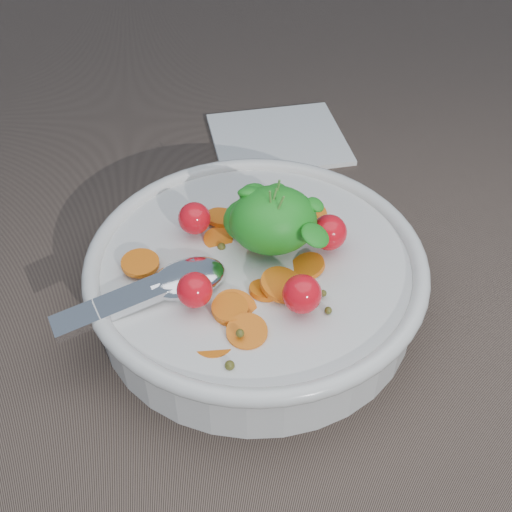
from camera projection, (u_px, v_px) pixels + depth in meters
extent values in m
plane|color=brown|center=(258.00, 287.00, 0.56)|extent=(6.00, 6.00, 0.00)
cylinder|color=silver|center=(256.00, 283.00, 0.53)|extent=(0.26, 0.26, 0.05)
torus|color=silver|center=(256.00, 261.00, 0.51)|extent=(0.27, 0.27, 0.01)
cylinder|color=silver|center=(256.00, 301.00, 0.54)|extent=(0.13, 0.13, 0.01)
cylinder|color=brown|center=(256.00, 283.00, 0.53)|extent=(0.24, 0.24, 0.04)
cylinder|color=orange|center=(235.00, 309.00, 0.47)|extent=(0.04, 0.04, 0.02)
cylinder|color=orange|center=(259.00, 233.00, 0.53)|extent=(0.04, 0.04, 0.01)
cylinder|color=orange|center=(247.00, 218.00, 0.54)|extent=(0.04, 0.04, 0.01)
cylinder|color=orange|center=(282.00, 285.00, 0.48)|extent=(0.05, 0.05, 0.01)
cylinder|color=orange|center=(247.00, 332.00, 0.45)|extent=(0.04, 0.04, 0.01)
cylinder|color=orange|center=(271.00, 210.00, 0.56)|extent=(0.03, 0.03, 0.01)
cylinder|color=orange|center=(277.00, 226.00, 0.53)|extent=(0.03, 0.03, 0.01)
cylinder|color=orange|center=(308.00, 216.00, 0.55)|extent=(0.05, 0.05, 0.01)
cylinder|color=orange|center=(289.00, 228.00, 0.54)|extent=(0.03, 0.03, 0.01)
cylinder|color=orange|center=(307.00, 212.00, 0.56)|extent=(0.03, 0.03, 0.02)
cylinder|color=orange|center=(308.00, 266.00, 0.50)|extent=(0.04, 0.04, 0.02)
cylinder|color=orange|center=(168.00, 285.00, 0.48)|extent=(0.03, 0.03, 0.01)
cylinder|color=orange|center=(265.00, 290.00, 0.49)|extent=(0.03, 0.03, 0.01)
cylinder|color=orange|center=(140.00, 263.00, 0.50)|extent=(0.04, 0.04, 0.01)
cylinder|color=orange|center=(214.00, 345.00, 0.45)|extent=(0.04, 0.04, 0.01)
cylinder|color=orange|center=(253.00, 217.00, 0.54)|extent=(0.04, 0.04, 0.01)
cylinder|color=orange|center=(221.00, 218.00, 0.54)|extent=(0.04, 0.04, 0.01)
cylinder|color=orange|center=(218.00, 240.00, 0.53)|extent=(0.03, 0.03, 0.01)
cylinder|color=orange|center=(230.00, 308.00, 0.47)|extent=(0.04, 0.04, 0.01)
cylinder|color=orange|center=(273.00, 238.00, 0.53)|extent=(0.04, 0.04, 0.02)
sphere|color=#4D4B19|center=(328.00, 310.00, 0.47)|extent=(0.01, 0.01, 0.01)
sphere|color=#4D4B19|center=(276.00, 220.00, 0.54)|extent=(0.01, 0.01, 0.01)
sphere|color=#4D4B19|center=(188.00, 219.00, 0.55)|extent=(0.01, 0.01, 0.01)
sphere|color=#4D4B19|center=(221.00, 247.00, 0.52)|extent=(0.01, 0.01, 0.01)
sphere|color=#4D4B19|center=(240.00, 333.00, 0.45)|extent=(0.01, 0.01, 0.01)
sphere|color=#4D4B19|center=(274.00, 199.00, 0.56)|extent=(0.01, 0.01, 0.01)
sphere|color=#4D4B19|center=(247.00, 201.00, 0.57)|extent=(0.01, 0.01, 0.01)
sphere|color=#4D4B19|center=(230.00, 365.00, 0.43)|extent=(0.01, 0.01, 0.01)
sphere|color=#4D4B19|center=(255.00, 216.00, 0.54)|extent=(0.01, 0.01, 0.01)
sphere|color=#4D4B19|center=(323.00, 293.00, 0.48)|extent=(0.01, 0.01, 0.01)
sphere|color=#4D4B19|center=(278.00, 218.00, 0.54)|extent=(0.01, 0.01, 0.01)
sphere|color=#4D4B19|center=(275.00, 192.00, 0.56)|extent=(0.01, 0.01, 0.01)
sphere|color=red|center=(329.00, 232.00, 0.51)|extent=(0.03, 0.03, 0.03)
sphere|color=red|center=(268.00, 202.00, 0.54)|extent=(0.03, 0.03, 0.03)
sphere|color=red|center=(194.00, 218.00, 0.52)|extent=(0.03, 0.03, 0.03)
sphere|color=red|center=(195.00, 290.00, 0.46)|extent=(0.03, 0.03, 0.03)
sphere|color=red|center=(302.00, 294.00, 0.46)|extent=(0.03, 0.03, 0.03)
ellipsoid|color=green|center=(273.00, 220.00, 0.50)|extent=(0.07, 0.06, 0.05)
ellipsoid|color=green|center=(248.00, 220.00, 0.51)|extent=(0.04, 0.04, 0.03)
ellipsoid|color=green|center=(261.00, 204.00, 0.52)|extent=(0.02, 0.02, 0.01)
ellipsoid|color=green|center=(248.00, 229.00, 0.49)|extent=(0.03, 0.03, 0.02)
ellipsoid|color=green|center=(250.00, 192.00, 0.50)|extent=(0.03, 0.03, 0.02)
ellipsoid|color=green|center=(315.00, 235.00, 0.47)|extent=(0.03, 0.03, 0.02)
ellipsoid|color=green|center=(290.00, 207.00, 0.49)|extent=(0.02, 0.02, 0.02)
ellipsoid|color=green|center=(275.00, 213.00, 0.50)|extent=(0.03, 0.03, 0.02)
ellipsoid|color=green|center=(269.00, 216.00, 0.48)|extent=(0.03, 0.03, 0.03)
ellipsoid|color=green|center=(252.00, 225.00, 0.49)|extent=(0.03, 0.03, 0.03)
ellipsoid|color=green|center=(274.00, 195.00, 0.50)|extent=(0.03, 0.03, 0.02)
ellipsoid|color=green|center=(274.00, 204.00, 0.49)|extent=(0.02, 0.02, 0.01)
ellipsoid|color=green|center=(315.00, 205.00, 0.49)|extent=(0.02, 0.02, 0.01)
ellipsoid|color=green|center=(274.00, 209.00, 0.50)|extent=(0.02, 0.02, 0.01)
ellipsoid|color=green|center=(282.00, 219.00, 0.49)|extent=(0.03, 0.03, 0.02)
ellipsoid|color=green|center=(264.00, 198.00, 0.52)|extent=(0.03, 0.03, 0.02)
ellipsoid|color=green|center=(254.00, 194.00, 0.50)|extent=(0.03, 0.03, 0.01)
ellipsoid|color=green|center=(279.00, 220.00, 0.49)|extent=(0.03, 0.02, 0.02)
ellipsoid|color=green|center=(282.00, 204.00, 0.50)|extent=(0.03, 0.02, 0.02)
ellipsoid|color=green|center=(254.00, 204.00, 0.50)|extent=(0.02, 0.03, 0.01)
ellipsoid|color=green|center=(291.00, 228.00, 0.49)|extent=(0.02, 0.02, 0.02)
cylinder|color=#4C8C33|center=(273.00, 220.00, 0.48)|extent=(0.02, 0.00, 0.04)
cylinder|color=#4C8C33|center=(270.00, 215.00, 0.48)|extent=(0.01, 0.01, 0.04)
cylinder|color=#4C8C33|center=(275.00, 204.00, 0.49)|extent=(0.01, 0.00, 0.04)
cylinder|color=#4C8C33|center=(271.00, 215.00, 0.48)|extent=(0.00, 0.00, 0.05)
ellipsoid|color=silver|center=(188.00, 278.00, 0.49)|extent=(0.07, 0.06, 0.02)
cube|color=silver|center=(129.00, 299.00, 0.47)|extent=(0.12, 0.06, 0.02)
cylinder|color=silver|center=(165.00, 285.00, 0.48)|extent=(0.02, 0.02, 0.01)
cube|color=white|center=(278.00, 139.00, 0.73)|extent=(0.15, 0.13, 0.01)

